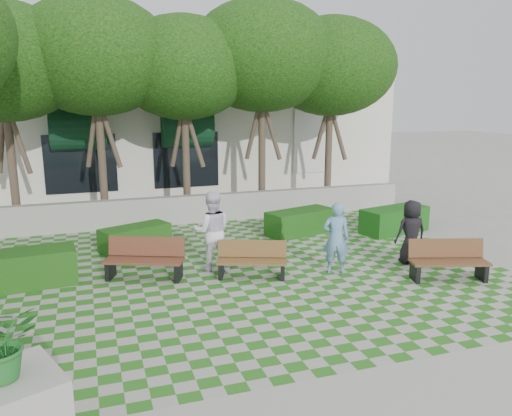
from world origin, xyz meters
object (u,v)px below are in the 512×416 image
object	(u,v)px
bench_mid	(252,260)
hedge_midright	(300,222)
planter_front	(8,402)
hedge_west	(21,269)
person_dark	(411,232)
hedge_east	(394,220)
bench_east	(448,261)
person_blue	(336,238)
person_white	(212,231)
bench_west	(145,259)
hedge_midleft	(135,238)

from	to	relation	value
bench_mid	hedge_midright	xyz separation A→B (m)	(2.53, 3.09, -0.03)
bench_mid	planter_front	size ratio (longest dim) A/B	0.89
hedge_west	person_dark	world-z (taller)	person_dark
hedge_east	hedge_midright	xyz separation A→B (m)	(-2.80, 0.73, -0.01)
bench_east	hedge_midright	xyz separation A→B (m)	(-1.56, 4.64, -0.07)
bench_mid	hedge_midright	distance (m)	4.00
bench_mid	hedge_east	world-z (taller)	bench_mid
hedge_midright	hedge_west	distance (m)	7.68
person_dark	bench_mid	bearing A→B (deg)	1.18
person_blue	person_white	bearing A→B (deg)	-2.07
person_white	planter_front	bearing A→B (deg)	68.14
person_dark	bench_west	bearing A→B (deg)	-3.69
hedge_midright	person_blue	distance (m)	3.54
hedge_west	person_white	size ratio (longest dim) A/B	1.18
bench_east	hedge_midleft	xyz separation A→B (m)	(-6.39, 4.59, -0.11)
hedge_midright	person_white	world-z (taller)	person_white
bench_west	person_dark	xyz separation A→B (m)	(6.30, -0.98, 0.35)
bench_mid	planter_front	world-z (taller)	planter_front
bench_east	hedge_midright	distance (m)	4.89
bench_west	person_dark	world-z (taller)	person_dark
hedge_midright	hedge_west	bearing A→B (deg)	-164.46
hedge_west	hedge_east	bearing A→B (deg)	7.43
hedge_east	hedge_west	world-z (taller)	hedge_west
person_blue	person_white	distance (m)	2.88
bench_mid	planter_front	distance (m)	6.49
bench_mid	person_blue	xyz separation A→B (m)	(1.92, -0.36, 0.44)
bench_west	planter_front	xyz separation A→B (m)	(-2.06, -5.50, 0.31)
person_blue	person_dark	xyz separation A→B (m)	(2.09, 0.08, -0.05)
bench_mid	bench_west	world-z (taller)	bench_west
bench_west	person_white	xyz separation A→B (m)	(1.57, 0.09, 0.50)
hedge_midright	person_dark	xyz separation A→B (m)	(1.47, -3.37, 0.42)
bench_west	hedge_west	bearing A→B (deg)	-164.76
bench_west	hedge_west	distance (m)	2.59
bench_mid	bench_west	xyz separation A→B (m)	(-2.30, 0.70, 0.05)
hedge_east	person_blue	distance (m)	4.40
bench_west	planter_front	bearing A→B (deg)	-87.88
bench_west	planter_front	world-z (taller)	planter_front
hedge_east	bench_mid	bearing A→B (deg)	-156.10
bench_west	hedge_east	xyz separation A→B (m)	(7.64, 1.66, -0.06)
bench_east	person_blue	xyz separation A→B (m)	(-2.18, 1.19, 0.41)
hedge_west	person_dark	distance (m)	8.98
person_white	person_blue	bearing A→B (deg)	167.53
bench_west	hedge_midright	distance (m)	5.39
planter_front	person_blue	size ratio (longest dim) A/B	1.10
bench_east	bench_west	size ratio (longest dim) A/B	0.97
planter_front	person_dark	world-z (taller)	planter_front
hedge_midright	planter_front	xyz separation A→B (m)	(-6.89, -7.89, 0.39)
hedge_east	hedge_west	bearing A→B (deg)	-172.57
bench_east	person_blue	bearing A→B (deg)	168.63
bench_east	bench_mid	bearing A→B (deg)	176.53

